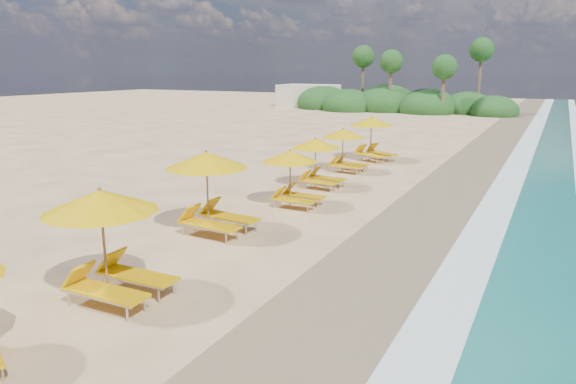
{
  "coord_description": "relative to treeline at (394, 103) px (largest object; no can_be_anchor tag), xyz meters",
  "views": [
    {
      "loc": [
        7.18,
        -13.79,
        4.93
      ],
      "look_at": [
        0.0,
        0.0,
        1.2
      ],
      "focal_mm": 32.39,
      "sensor_mm": 36.0,
      "label": 1
    }
  ],
  "objects": [
    {
      "name": "ground",
      "position": [
        9.94,
        -45.51,
        -1.0
      ],
      "size": [
        160.0,
        160.0,
        0.0
      ],
      "primitive_type": "plane",
      "color": "#DBB581",
      "rests_on": "ground"
    },
    {
      "name": "wet_sand",
      "position": [
        13.94,
        -45.51,
        -0.99
      ],
      "size": [
        4.0,
        160.0,
        0.01
      ],
      "primitive_type": "cube",
      "color": "olive",
      "rests_on": "ground"
    },
    {
      "name": "surf_foam",
      "position": [
        16.64,
        -45.51,
        -0.97
      ],
      "size": [
        4.0,
        160.0,
        0.01
      ],
      "color": "white",
      "rests_on": "ground"
    },
    {
      "name": "station_2",
      "position": [
        8.87,
        -51.7,
        0.4
      ],
      "size": [
        2.73,
        2.53,
        2.5
      ],
      "rotation": [
        0.0,
        0.0,
        0.03
      ],
      "color": "olive",
      "rests_on": "ground"
    },
    {
      "name": "station_3",
      "position": [
        8.03,
        -46.81,
        0.43
      ],
      "size": [
        2.84,
        2.65,
        2.55
      ],
      "rotation": [
        0.0,
        0.0,
        -0.06
      ],
      "color": "olive",
      "rests_on": "ground"
    },
    {
      "name": "station_4",
      "position": [
        8.82,
        -42.9,
        0.17
      ],
      "size": [
        2.25,
        2.08,
        2.08
      ],
      "rotation": [
        0.0,
        0.0,
        -0.02
      ],
      "color": "olive",
      "rests_on": "ground"
    },
    {
      "name": "station_5",
      "position": [
        8.36,
        -39.69,
        0.19
      ],
      "size": [
        2.38,
        2.22,
        2.12
      ],
      "rotation": [
        0.0,
        0.0,
        -0.07
      ],
      "color": "olive",
      "rests_on": "ground"
    },
    {
      "name": "station_6",
      "position": [
        8.11,
        -35.95,
        0.19
      ],
      "size": [
        2.37,
        2.21,
        2.12
      ],
      "rotation": [
        0.0,
        0.0,
        -0.06
      ],
      "color": "olive",
      "rests_on": "ground"
    },
    {
      "name": "station_7",
      "position": [
        8.3,
        -32.34,
        0.35
      ],
      "size": [
        3.15,
        3.13,
        2.4
      ],
      "rotation": [
        0.0,
        0.0,
        -0.42
      ],
      "color": "olive",
      "rests_on": "ground"
    },
    {
      "name": "treeline",
      "position": [
        0.0,
        0.0,
        0.0
      ],
      "size": [
        25.8,
        8.8,
        9.74
      ],
      "color": "#163D14",
      "rests_on": "ground"
    },
    {
      "name": "beach_building",
      "position": [
        -12.06,
        2.49,
        0.4
      ],
      "size": [
        7.0,
        5.0,
        2.8
      ],
      "primitive_type": "cube",
      "color": "beige",
      "rests_on": "ground"
    }
  ]
}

